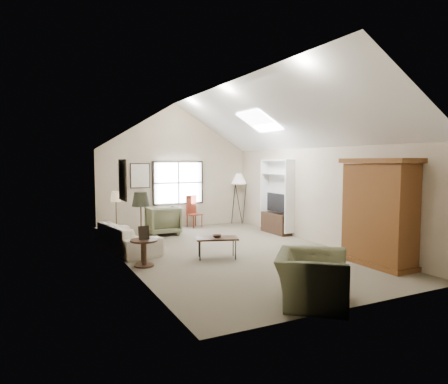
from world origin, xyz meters
name	(u,v)px	position (x,y,z in m)	size (l,w,h in m)	color
room_shell	(232,115)	(0.00, 0.00, 3.21)	(5.01, 8.01, 4.00)	brown
window	(178,183)	(0.10, 3.96, 1.45)	(1.72, 0.08, 1.42)	black
skylight	(259,121)	(1.30, 0.90, 3.22)	(0.80, 1.20, 0.52)	white
wall_art	(132,178)	(-1.88, 1.94, 1.73)	(1.97, 3.71, 0.88)	black
armoire	(379,212)	(2.18, -2.40, 1.10)	(0.60, 1.50, 2.20)	brown
tv_alcove	(277,195)	(2.34, 1.60, 1.15)	(0.32, 1.30, 2.10)	white
media_console	(276,223)	(2.32, 1.60, 0.30)	(0.34, 1.18, 0.60)	#382316
tv_panel	(276,203)	(2.32, 1.60, 0.92)	(0.05, 0.90, 0.55)	black
sofa	(127,237)	(-2.20, 1.24, 0.32)	(2.21, 0.86, 0.65)	white
armchair_near	(312,279)	(-0.49, -3.60, 0.38)	(1.18, 1.03, 0.77)	#565D41
armchair_far	(163,220)	(-0.77, 2.89, 0.42)	(0.89, 0.91, 0.83)	#686D4C
coffee_table	(217,248)	(-0.57, -0.41, 0.23)	(0.92, 0.51, 0.47)	#3D2919
bowl	(217,236)	(-0.57, -0.41, 0.50)	(0.22, 0.22, 0.05)	#372316
side_table	(144,253)	(-2.20, -0.36, 0.28)	(0.55, 0.55, 0.55)	#361E16
side_chair	(195,211)	(0.56, 3.70, 0.51)	(0.40, 0.40, 1.03)	maroon
tripod_lamp	(239,198)	(2.20, 3.70, 0.88)	(0.51, 0.51, 1.76)	silver
dark_lamp	(141,228)	(-2.20, -0.16, 0.77)	(0.37, 0.37, 1.54)	#262A1D
tan_lamp	(116,216)	(-2.20, 2.44, 0.69)	(0.28, 0.28, 1.39)	tan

